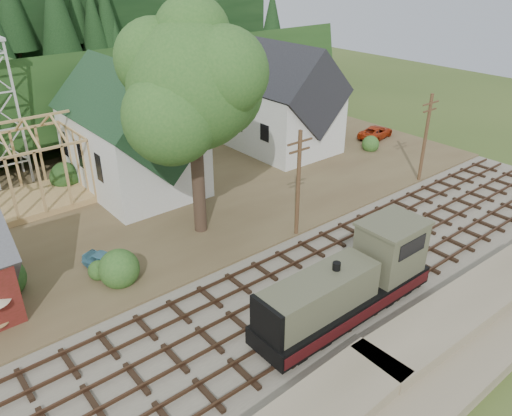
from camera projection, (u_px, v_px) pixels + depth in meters
ground at (270, 311)px, 28.46m from camera, size 140.00×140.00×0.00m
embankment at (392, 404)px, 22.61m from camera, size 64.00×5.00×1.60m
railroad_bed at (270, 310)px, 28.43m from camera, size 64.00×11.00×0.16m
village_flat at (126, 201)px, 40.78m from camera, size 64.00×26.00×0.30m
hillside at (32, 131)px, 57.37m from camera, size 70.00×28.96×12.74m
church at (132, 132)px, 40.78m from camera, size 8.40×15.17×13.00m
farmhouse at (282, 105)px, 49.51m from camera, size 8.40×10.80×10.60m
timber_frame at (27, 169)px, 38.73m from camera, size 8.20×6.20×6.99m
big_tree at (195, 93)px, 31.99m from camera, size 10.90×8.40×14.70m
telegraph_pole_near at (298, 183)px, 34.07m from camera, size 2.20×0.28×8.00m
telegraph_pole_far at (425, 137)px, 42.55m from camera, size 2.20×0.28×8.00m
locomotive at (352, 284)px, 27.34m from camera, size 11.60×2.90×4.65m
car_blue at (107, 262)px, 31.44m from camera, size 2.49×3.64×1.15m
car_red at (376, 132)px, 54.07m from camera, size 5.11×3.09×1.33m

